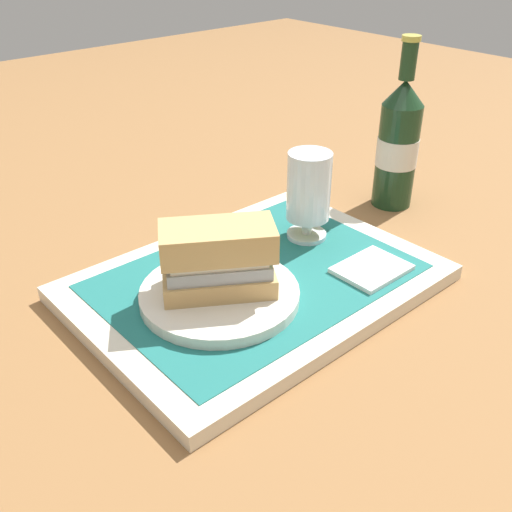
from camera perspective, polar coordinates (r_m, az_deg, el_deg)
name	(u,v)px	position (r m, az deg, el deg)	size (l,w,h in m)	color
ground_plane	(256,289)	(0.76, 0.00, -3.22)	(3.00, 3.00, 0.00)	olive
tray	(256,283)	(0.76, 0.00, -2.60)	(0.44, 0.32, 0.02)	beige
placemat	(256,276)	(0.75, 0.00, -1.92)	(0.38, 0.27, 0.00)	#1E6B66
plate	(220,295)	(0.71, -3.52, -3.72)	(0.19, 0.19, 0.01)	silver
sandwich	(221,258)	(0.68, -3.37, -0.21)	(0.14, 0.12, 0.08)	tan
beer_glass	(309,190)	(0.81, 5.09, 6.31)	(0.06, 0.06, 0.12)	silver
napkin_folded	(372,269)	(0.77, 11.07, -1.21)	(0.09, 0.07, 0.01)	white
beer_bottle	(398,143)	(0.97, 13.51, 10.51)	(0.07, 0.07, 0.27)	#19381E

